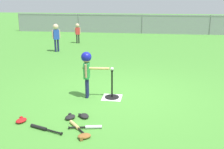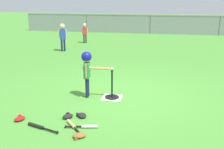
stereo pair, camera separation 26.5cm
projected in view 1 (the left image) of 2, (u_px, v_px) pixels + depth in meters
The scene contains 15 objects.
ground_plane at pixel (123, 95), 6.27m from camera, with size 60.00×60.00×0.00m, color #478C33.
home_plate at pixel (112, 97), 6.12m from camera, with size 0.44×0.44×0.01m, color white.
batting_tee at pixel (112, 93), 6.09m from camera, with size 0.32×0.32×0.65m.
baseball_on_tee at pixel (112, 69), 5.93m from camera, with size 0.07×0.07×0.07m, color white.
batter_child at pixel (87, 65), 5.94m from camera, with size 0.63×0.30×1.06m.
fielder_deep_left at pixel (56, 34), 10.97m from camera, with size 0.30×0.23×1.14m.
fielder_near_right at pixel (78, 31), 12.98m from camera, with size 0.27×0.19×0.96m.
spare_bat_silver at pixel (90, 127), 4.68m from camera, with size 0.58×0.17×0.06m.
spare_bat_wood at pixel (76, 126), 4.71m from camera, with size 0.47×0.53×0.06m.
spare_bat_black at pixel (42, 128), 4.64m from camera, with size 0.65×0.27×0.06m.
glove_by_plate at pixel (84, 136), 4.37m from camera, with size 0.27×0.25×0.07m.
glove_near_bats at pixel (70, 117), 5.06m from camera, with size 0.24×0.27×0.07m.
glove_tossed_aside at pixel (21, 120), 4.92m from camera, with size 0.23×0.26×0.07m.
glove_outfield_drop at pixel (84, 116), 5.10m from camera, with size 0.25×0.27×0.07m.
outfield_fence at pixel (142, 23), 16.37m from camera, with size 16.06×0.06×1.15m.
Camera 1 is at (0.61, -5.86, 2.23)m, focal length 43.00 mm.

